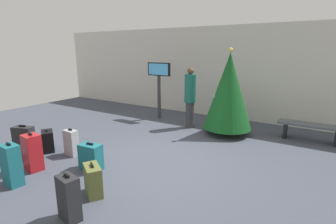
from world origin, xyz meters
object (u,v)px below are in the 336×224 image
holiday_tree (229,91)px  suitcase_1 (25,144)px  suitcase_5 (12,165)px  suitcase_2 (48,141)px  traveller_0 (190,97)px  waiting_bench (310,128)px  suitcase_7 (71,143)px  suitcase_0 (93,180)px  suitcase_6 (91,157)px  suitcase_4 (69,198)px  flight_info_kiosk (159,80)px  suitcase_3 (32,153)px

holiday_tree → suitcase_1: bearing=-126.6°
holiday_tree → suitcase_5: 5.47m
suitcase_2 → suitcase_5: 1.64m
traveller_0 → waiting_bench: bearing=10.0°
suitcase_2 → suitcase_7: suitcase_7 is taller
waiting_bench → suitcase_5: size_ratio=2.00×
suitcase_7 → waiting_bench: bearing=41.2°
waiting_bench → suitcase_1: 7.08m
suitcase_0 → suitcase_6: size_ratio=0.97×
holiday_tree → suitcase_2: (-3.22, -3.57, -1.02)m
suitcase_4 → suitcase_6: bearing=127.9°
holiday_tree → waiting_bench: bearing=16.4°
traveller_0 → suitcase_4: (0.67, -5.02, -0.66)m
suitcase_0 → flight_info_kiosk: bearing=111.6°
flight_info_kiosk → suitcase_2: 4.21m
suitcase_1 → traveller_0: bearing=66.0°
flight_info_kiosk → suitcase_1: flight_info_kiosk is taller
suitcase_2 → suitcase_3: 1.04m
holiday_tree → suitcase_6: bearing=-112.9°
suitcase_1 → suitcase_3: bearing=-15.9°
traveller_0 → suitcase_0: bearing=-84.2°
holiday_tree → suitcase_5: holiday_tree is taller
holiday_tree → flight_info_kiosk: 2.72m
suitcase_7 → suitcase_4: bearing=-38.4°
suitcase_5 → suitcase_4: bearing=-3.1°
holiday_tree → suitcase_1: (-3.11, -4.19, -0.88)m
suitcase_5 → suitcase_0: bearing=20.4°
suitcase_2 → suitcase_7: 0.71m
suitcase_4 → suitcase_5: 1.71m
suitcase_1 → suitcase_2: 0.64m
suitcase_5 → suitcase_6: bearing=59.4°
suitcase_3 → suitcase_7: (0.01, 0.92, -0.07)m
holiday_tree → suitcase_3: holiday_tree is taller
suitcase_3 → suitcase_4: (1.98, -0.64, -0.04)m
suitcase_4 → flight_info_kiosk: bearing=111.3°
flight_info_kiosk → traveller_0: flight_info_kiosk is taller
flight_info_kiosk → traveller_0: size_ratio=1.05×
suitcase_5 → suitcase_6: 1.39m
suitcase_5 → suitcase_2: bearing=125.8°
waiting_bench → suitcase_6: 5.67m
suitcase_6 → suitcase_2: bearing=175.4°
traveller_0 → suitcase_4: traveller_0 is taller
suitcase_0 → suitcase_3: 1.76m
suitcase_1 → suitcase_2: bearing=100.7°
suitcase_3 → waiting_bench: bearing=47.0°
suitcase_4 → suitcase_5: (-1.71, 0.09, 0.05)m
suitcase_0 → suitcase_6: bearing=140.4°
flight_info_kiosk → waiting_bench: (4.78, 0.17, -1.02)m
suitcase_1 → suitcase_4: (2.55, -0.80, -0.06)m
suitcase_5 → suitcase_7: 1.49m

